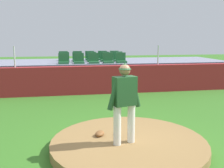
{
  "coord_description": "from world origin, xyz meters",
  "views": [
    {
      "loc": [
        -1.33,
        -5.3,
        2.47
      ],
      "look_at": [
        0.0,
        2.09,
        1.12
      ],
      "focal_mm": 41.57,
      "sensor_mm": 36.0,
      "label": 1
    }
  ],
  "objects_px": {
    "stadium_chair_2": "(94,60)",
    "stadium_chair_7": "(92,59)",
    "stadium_chair_4": "(121,60)",
    "fielding_glove": "(100,133)",
    "stadium_chair_14": "(115,57)",
    "baseball": "(116,133)",
    "stadium_chair_0": "(64,60)",
    "stadium_chair_6": "(77,59)",
    "stadium_chair_11": "(78,58)",
    "stadium_chair_8": "(105,58)",
    "pitcher": "(125,98)",
    "stadium_chair_12": "(90,57)",
    "stadium_chair_5": "(65,59)",
    "stadium_chair_9": "(118,58)",
    "stadium_chair_1": "(79,60)",
    "stadium_chair_3": "(108,60)",
    "stadium_chair_13": "(103,57)",
    "stadium_chair_10": "(63,58)"
  },
  "relations": [
    {
      "from": "stadium_chair_10",
      "to": "stadium_chair_13",
      "type": "relative_size",
      "value": 1.0
    },
    {
      "from": "stadium_chair_9",
      "to": "stadium_chair_10",
      "type": "relative_size",
      "value": 1.0
    },
    {
      "from": "pitcher",
      "to": "fielding_glove",
      "type": "height_order",
      "value": "pitcher"
    },
    {
      "from": "stadium_chair_0",
      "to": "stadium_chair_6",
      "type": "distance_m",
      "value": 1.12
    },
    {
      "from": "stadium_chair_2",
      "to": "stadium_chair_3",
      "type": "height_order",
      "value": "same"
    },
    {
      "from": "stadium_chair_4",
      "to": "stadium_chair_5",
      "type": "xyz_separation_m",
      "value": [
        -2.75,
        0.85,
        0.0
      ]
    },
    {
      "from": "fielding_glove",
      "to": "stadium_chair_0",
      "type": "relative_size",
      "value": 0.6
    },
    {
      "from": "fielding_glove",
      "to": "pitcher",
      "type": "bearing_deg",
      "value": 66.53
    },
    {
      "from": "baseball",
      "to": "stadium_chair_6",
      "type": "relative_size",
      "value": 0.15
    },
    {
      "from": "fielding_glove",
      "to": "stadium_chair_1",
      "type": "distance_m",
      "value": 6.93
    },
    {
      "from": "fielding_glove",
      "to": "stadium_chair_12",
      "type": "distance_m",
      "value": 8.71
    },
    {
      "from": "stadium_chair_1",
      "to": "stadium_chair_8",
      "type": "xyz_separation_m",
      "value": [
        1.4,
        0.86,
        0.0
      ]
    },
    {
      "from": "stadium_chair_7",
      "to": "stadium_chair_11",
      "type": "height_order",
      "value": "same"
    },
    {
      "from": "stadium_chair_14",
      "to": "baseball",
      "type": "bearing_deg",
      "value": 79.49
    },
    {
      "from": "stadium_chair_2",
      "to": "stadium_chair_8",
      "type": "height_order",
      "value": "same"
    },
    {
      "from": "stadium_chair_0",
      "to": "stadium_chair_4",
      "type": "height_order",
      "value": "same"
    },
    {
      "from": "stadium_chair_1",
      "to": "stadium_chair_3",
      "type": "distance_m",
      "value": 1.41
    },
    {
      "from": "stadium_chair_6",
      "to": "fielding_glove",
      "type": "bearing_deg",
      "value": 90.95
    },
    {
      "from": "stadium_chair_7",
      "to": "stadium_chair_8",
      "type": "bearing_deg",
      "value": -179.79
    },
    {
      "from": "stadium_chair_14",
      "to": "stadium_chair_3",
      "type": "bearing_deg",
      "value": 69.73
    },
    {
      "from": "stadium_chair_5",
      "to": "stadium_chair_1",
      "type": "bearing_deg",
      "value": 129.17
    },
    {
      "from": "stadium_chair_8",
      "to": "stadium_chair_14",
      "type": "height_order",
      "value": "same"
    },
    {
      "from": "stadium_chair_2",
      "to": "stadium_chair_5",
      "type": "relative_size",
      "value": 1.0
    },
    {
      "from": "stadium_chair_7",
      "to": "baseball",
      "type": "bearing_deg",
      "value": 88.3
    },
    {
      "from": "pitcher",
      "to": "stadium_chair_10",
      "type": "bearing_deg",
      "value": 81.44
    },
    {
      "from": "stadium_chair_9",
      "to": "fielding_glove",
      "type": "bearing_deg",
      "value": 75.4
    },
    {
      "from": "stadium_chair_3",
      "to": "stadium_chair_12",
      "type": "xyz_separation_m",
      "value": [
        -0.73,
        1.78,
        0.0
      ]
    },
    {
      "from": "stadium_chair_6",
      "to": "stadium_chair_8",
      "type": "xyz_separation_m",
      "value": [
        1.44,
        -0.01,
        0.0
      ]
    },
    {
      "from": "stadium_chair_6",
      "to": "stadium_chair_14",
      "type": "bearing_deg",
      "value": -156.9
    },
    {
      "from": "stadium_chair_8",
      "to": "stadium_chair_13",
      "type": "relative_size",
      "value": 1.0
    },
    {
      "from": "stadium_chair_5",
      "to": "stadium_chair_11",
      "type": "bearing_deg",
      "value": -127.73
    },
    {
      "from": "stadium_chair_13",
      "to": "stadium_chair_3",
      "type": "bearing_deg",
      "value": 90.46
    },
    {
      "from": "stadium_chair_5",
      "to": "stadium_chair_9",
      "type": "relative_size",
      "value": 1.0
    },
    {
      "from": "stadium_chair_11",
      "to": "stadium_chair_12",
      "type": "relative_size",
      "value": 1.0
    },
    {
      "from": "stadium_chair_2",
      "to": "stadium_chair_7",
      "type": "bearing_deg",
      "value": -89.61
    },
    {
      "from": "pitcher",
      "to": "stadium_chair_0",
      "type": "bearing_deg",
      "value": 83.24
    },
    {
      "from": "stadium_chair_0",
      "to": "stadium_chair_4",
      "type": "distance_m",
      "value": 2.8
    },
    {
      "from": "stadium_chair_4",
      "to": "stadium_chair_6",
      "type": "relative_size",
      "value": 1.0
    },
    {
      "from": "stadium_chair_4",
      "to": "stadium_chair_11",
      "type": "distance_m",
      "value": 2.7
    },
    {
      "from": "stadium_chair_0",
      "to": "stadium_chair_14",
      "type": "height_order",
      "value": "same"
    },
    {
      "from": "pitcher",
      "to": "baseball",
      "type": "height_order",
      "value": "pitcher"
    },
    {
      "from": "stadium_chair_1",
      "to": "stadium_chair_3",
      "type": "xyz_separation_m",
      "value": [
        1.41,
        -0.01,
        0.0
      ]
    },
    {
      "from": "fielding_glove",
      "to": "stadium_chair_14",
      "type": "distance_m",
      "value": 8.91
    },
    {
      "from": "stadium_chair_4",
      "to": "fielding_glove",
      "type": "bearing_deg",
      "value": 73.85
    },
    {
      "from": "pitcher",
      "to": "stadium_chair_11",
      "type": "height_order",
      "value": "pitcher"
    },
    {
      "from": "stadium_chair_3",
      "to": "stadium_chair_13",
      "type": "xyz_separation_m",
      "value": [
        -0.01,
        1.81,
        0.0
      ]
    },
    {
      "from": "baseball",
      "to": "stadium_chair_4",
      "type": "bearing_deg",
      "value": 76.88
    },
    {
      "from": "pitcher",
      "to": "stadium_chair_14",
      "type": "xyz_separation_m",
      "value": [
        1.52,
        9.13,
        0.17
      ]
    },
    {
      "from": "stadium_chair_0",
      "to": "stadium_chair_5",
      "type": "distance_m",
      "value": 0.86
    },
    {
      "from": "stadium_chair_8",
      "to": "stadium_chair_9",
      "type": "xyz_separation_m",
      "value": [
        0.7,
        0.03,
        0.0
      ]
    }
  ]
}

